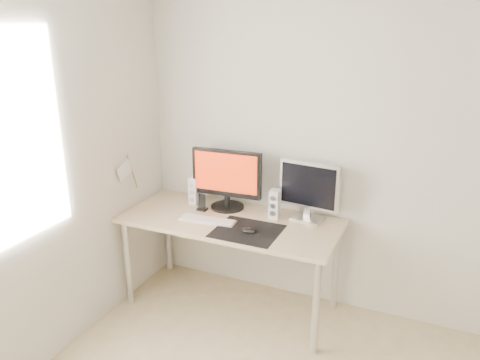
% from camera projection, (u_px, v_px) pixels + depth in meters
% --- Properties ---
extents(wall_back, '(3.50, 0.00, 3.50)m').
position_uv_depth(wall_back, '(374.00, 152.00, 3.23)').
color(wall_back, silver).
rests_on(wall_back, ground).
extents(mousepad, '(0.45, 0.40, 0.00)m').
position_uv_depth(mousepad, '(247.00, 231.00, 3.24)').
color(mousepad, black).
rests_on(mousepad, desk).
extents(mouse, '(0.10, 0.06, 0.04)m').
position_uv_depth(mouse, '(248.00, 230.00, 3.20)').
color(mouse, black).
rests_on(mouse, mousepad).
extents(desk, '(1.60, 0.70, 0.73)m').
position_uv_depth(desk, '(231.00, 229.00, 3.46)').
color(desk, '#D1B587').
rests_on(desk, ground).
extents(main_monitor, '(0.55, 0.27, 0.47)m').
position_uv_depth(main_monitor, '(227.00, 177.00, 3.56)').
color(main_monitor, black).
rests_on(main_monitor, desk).
extents(second_monitor, '(0.45, 0.19, 0.43)m').
position_uv_depth(second_monitor, '(309.00, 188.00, 3.36)').
color(second_monitor, silver).
rests_on(second_monitor, desk).
extents(speaker_left, '(0.07, 0.08, 0.22)m').
position_uv_depth(speaker_left, '(194.00, 191.00, 3.69)').
color(speaker_left, white).
rests_on(speaker_left, desk).
extents(speaker_right, '(0.07, 0.08, 0.22)m').
position_uv_depth(speaker_right, '(275.00, 204.00, 3.43)').
color(speaker_right, white).
rests_on(speaker_right, desk).
extents(keyboard, '(0.43, 0.15, 0.02)m').
position_uv_depth(keyboard, '(208.00, 220.00, 3.40)').
color(keyboard, silver).
rests_on(keyboard, desk).
extents(phone_dock, '(0.07, 0.06, 0.13)m').
position_uv_depth(phone_dock, '(202.00, 205.00, 3.59)').
color(phone_dock, black).
rests_on(phone_dock, desk).
extents(pennant, '(0.01, 0.23, 0.29)m').
position_uv_depth(pennant, '(127.00, 170.00, 3.51)').
color(pennant, '#A57F54').
rests_on(pennant, wall_left).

